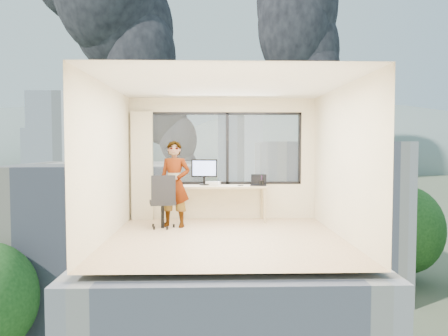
{
  "coord_description": "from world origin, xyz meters",
  "views": [
    {
      "loc": [
        -0.23,
        -7.09,
        1.57
      ],
      "look_at": [
        0.0,
        1.0,
        1.15
      ],
      "focal_mm": 33.67,
      "sensor_mm": 36.0,
      "label": 1
    }
  ],
  "objects_px": {
    "chair": "(163,201)",
    "game_console": "(213,183)",
    "handbag": "(260,180)",
    "person": "(175,184)",
    "desk": "(223,203)",
    "monitor": "(204,172)",
    "laptop": "(258,181)"
  },
  "relations": [
    {
      "from": "laptop",
      "to": "handbag",
      "type": "xyz_separation_m",
      "value": [
        0.07,
        0.31,
        -0.01
      ]
    },
    {
      "from": "person",
      "to": "laptop",
      "type": "distance_m",
      "value": 1.78
    },
    {
      "from": "desk",
      "to": "chair",
      "type": "relative_size",
      "value": 1.72
    },
    {
      "from": "desk",
      "to": "chair",
      "type": "distance_m",
      "value": 1.4
    },
    {
      "from": "laptop",
      "to": "monitor",
      "type": "bearing_deg",
      "value": -178.94
    },
    {
      "from": "game_console",
      "to": "handbag",
      "type": "bearing_deg",
      "value": 16.85
    },
    {
      "from": "game_console",
      "to": "handbag",
      "type": "distance_m",
      "value": 1.01
    },
    {
      "from": "person",
      "to": "monitor",
      "type": "relative_size",
      "value": 3.04
    },
    {
      "from": "game_console",
      "to": "person",
      "type": "bearing_deg",
      "value": -118.66
    },
    {
      "from": "chair",
      "to": "handbag",
      "type": "bearing_deg",
      "value": 14.72
    },
    {
      "from": "handbag",
      "to": "game_console",
      "type": "bearing_deg",
      "value": 174.61
    },
    {
      "from": "chair",
      "to": "handbag",
      "type": "relative_size",
      "value": 4.1
    },
    {
      "from": "person",
      "to": "laptop",
      "type": "bearing_deg",
      "value": 29.6
    },
    {
      "from": "laptop",
      "to": "handbag",
      "type": "distance_m",
      "value": 0.31
    },
    {
      "from": "monitor",
      "to": "handbag",
      "type": "bearing_deg",
      "value": 13.07
    },
    {
      "from": "desk",
      "to": "monitor",
      "type": "bearing_deg",
      "value": 160.46
    },
    {
      "from": "chair",
      "to": "desk",
      "type": "bearing_deg",
      "value": 20.15
    },
    {
      "from": "chair",
      "to": "person",
      "type": "bearing_deg",
      "value": 17.28
    },
    {
      "from": "person",
      "to": "handbag",
      "type": "relative_size",
      "value": 6.57
    },
    {
      "from": "chair",
      "to": "person",
      "type": "height_order",
      "value": "person"
    },
    {
      "from": "chair",
      "to": "game_console",
      "type": "bearing_deg",
      "value": 32.15
    },
    {
      "from": "desk",
      "to": "laptop",
      "type": "relative_size",
      "value": 5.22
    },
    {
      "from": "person",
      "to": "handbag",
      "type": "height_order",
      "value": "person"
    },
    {
      "from": "monitor",
      "to": "laptop",
      "type": "xyz_separation_m",
      "value": [
        1.13,
        -0.2,
        -0.17
      ]
    },
    {
      "from": "laptop",
      "to": "person",
      "type": "bearing_deg",
      "value": -150.96
    },
    {
      "from": "game_console",
      "to": "chair",
      "type": "bearing_deg",
      "value": -122.0
    },
    {
      "from": "person",
      "to": "chair",
      "type": "bearing_deg",
      "value": -139.55
    },
    {
      "from": "handbag",
      "to": "person",
      "type": "bearing_deg",
      "value": -162.0
    },
    {
      "from": "handbag",
      "to": "chair",
      "type": "bearing_deg",
      "value": -161.67
    },
    {
      "from": "desk",
      "to": "monitor",
      "type": "xyz_separation_m",
      "value": [
        -0.4,
        0.14,
        0.65
      ]
    },
    {
      "from": "laptop",
      "to": "handbag",
      "type": "bearing_deg",
      "value": 88.48
    },
    {
      "from": "monitor",
      "to": "game_console",
      "type": "height_order",
      "value": "monitor"
    }
  ]
}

